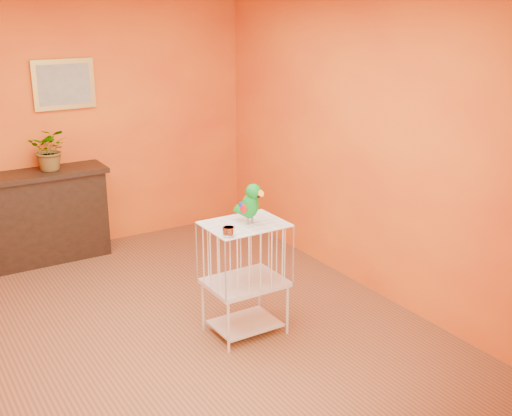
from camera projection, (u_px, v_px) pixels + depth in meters
ground at (161, 333)px, 5.17m from camera, size 4.50×4.50×0.00m
room_shell at (151, 140)px, 4.68m from camera, size 4.50×4.50×4.50m
console_cabinet at (45, 216)px, 6.49m from camera, size 1.26×0.45×0.94m
potted_plant at (49, 153)px, 6.39m from camera, size 0.52×0.55×0.33m
framed_picture at (64, 84)px, 6.42m from camera, size 0.62×0.04×0.50m
birdcage at (245, 277)px, 5.04m from camera, size 0.60×0.47×0.93m
feed_cup at (229, 231)px, 4.64m from camera, size 0.09×0.09×0.06m
parrot at (250, 203)px, 4.86m from camera, size 0.17×0.29×0.32m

